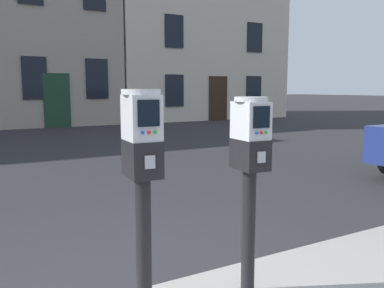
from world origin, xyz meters
The scene contains 3 objects.
parking_meter_near_kerb centered at (-0.07, -0.20, 1.08)m, with size 0.23×0.26×1.37m.
parking_meter_twin_adjacent centered at (0.67, -0.20, 1.05)m, with size 0.23×0.26×1.32m.
townhouse_grey_stucco centered at (9.65, 17.34, 5.19)m, with size 8.95×6.67×10.37m.
Camera 1 is at (-0.92, -2.26, 1.51)m, focal length 37.84 mm.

